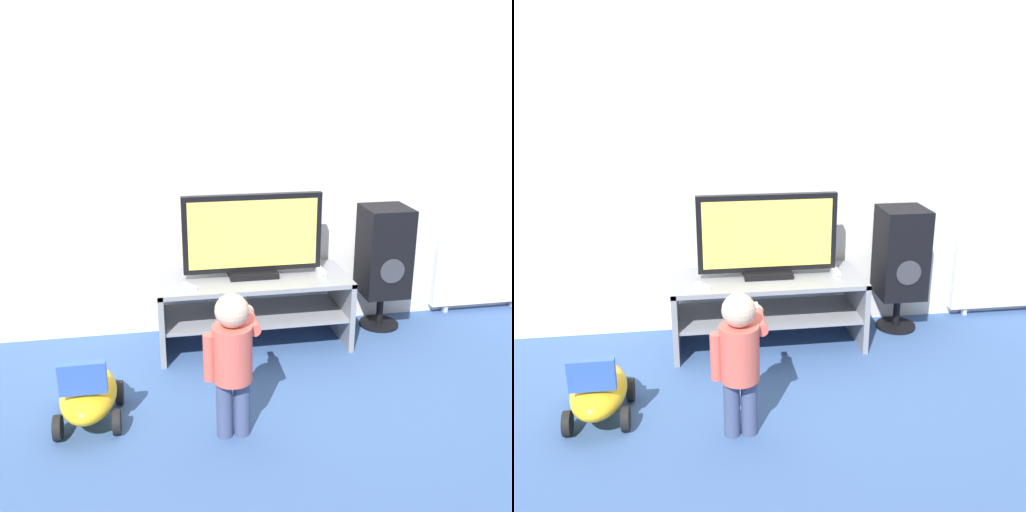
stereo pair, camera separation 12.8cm
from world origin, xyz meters
TOP-DOWN VIEW (x-y plane):
  - ground_plane at (0.00, 0.00)m, footprint 16.00×16.00m
  - wall_back at (0.00, 0.60)m, footprint 10.00×0.06m
  - tv_stand at (0.00, 0.26)m, footprint 1.28×0.52m
  - television at (0.00, 0.28)m, footprint 0.93×0.20m
  - game_console at (0.46, 0.23)m, footprint 0.04×0.17m
  - remote_primary at (-0.44, 0.13)m, footprint 0.10×0.13m
  - child at (-0.28, -0.74)m, footprint 0.30×0.45m
  - speaker_tower at (0.97, 0.38)m, footprint 0.32×0.34m
  - ride_on_toy at (-1.03, -0.49)m, footprint 0.34×0.53m
  - radiator at (1.87, 0.53)m, footprint 0.84×0.08m

SIDE VIEW (x-z plane):
  - ground_plane at x=0.00m, z-range 0.00..0.00m
  - ride_on_toy at x=-1.03m, z-range -0.05..0.38m
  - tv_stand at x=0.00m, z-range 0.08..0.57m
  - radiator at x=1.87m, z-range 0.03..0.73m
  - child at x=-0.28m, z-range 0.07..0.86m
  - remote_primary at x=-0.44m, z-range 0.49..0.51m
  - game_console at x=0.46m, z-range 0.49..0.53m
  - speaker_tower at x=0.97m, z-range 0.11..1.01m
  - television at x=0.00m, z-range 0.49..1.05m
  - wall_back at x=0.00m, z-range 0.00..2.60m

